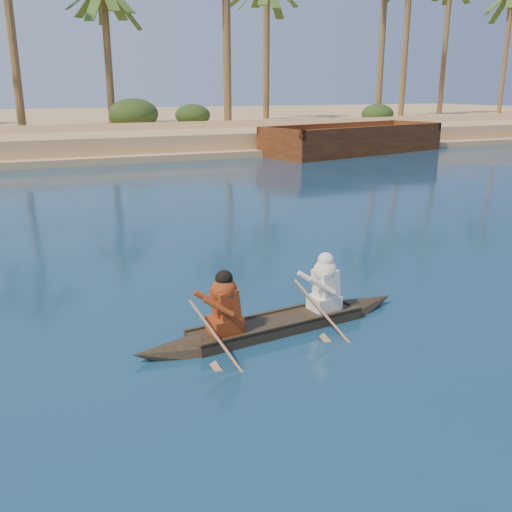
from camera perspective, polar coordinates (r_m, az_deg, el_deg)
name	(u,v)px	position (r m, az deg, el deg)	size (l,w,h in m)	color
canoe	(277,315)	(9.45, 2.11, -5.92)	(5.02, 1.22, 1.37)	#33291C
barge_right	(353,141)	(36.57, 9.72, 11.26)	(12.66, 6.71, 2.01)	brown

